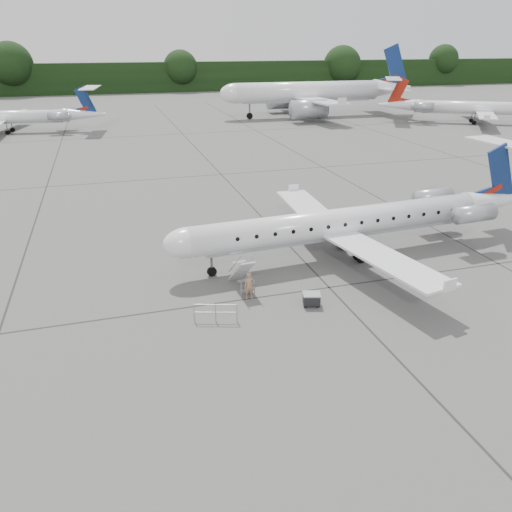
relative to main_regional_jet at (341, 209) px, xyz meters
name	(u,v)px	position (x,y,z in m)	size (l,w,h in m)	color
ground	(419,305)	(1.42, -7.39, -3.33)	(320.00, 320.00, 0.00)	#575755
treeline	(156,77)	(1.42, 122.61, 0.67)	(260.00, 4.00, 8.00)	black
main_regional_jet	(341,209)	(0.00, 0.00, 0.00)	(26.01, 18.72, 6.67)	silver
airstair	(242,272)	(-7.39, -2.64, -2.29)	(0.85, 2.37, 2.09)	silver
passenger	(249,286)	(-7.30, -3.97, -2.56)	(0.57, 0.37, 1.55)	#966F52
safety_railing	(216,313)	(-9.68, -5.98, -2.83)	(2.20, 0.08, 1.00)	#969A9F
baggage_cart	(311,299)	(-4.29, -5.76, -2.95)	(0.90, 0.73, 0.78)	black
bg_narrowbody	(308,82)	(23.30, 63.55, 3.06)	(35.62, 25.65, 12.79)	silver
bg_regional_left	(0,111)	(-29.30, 59.96, 0.09)	(26.11, 18.80, 6.85)	silver
bg_regional_right	(482,101)	(49.10, 46.79, 0.42)	(28.61, 20.60, 7.51)	silver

